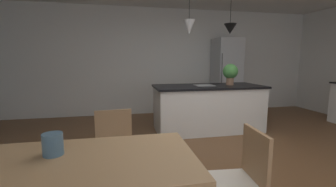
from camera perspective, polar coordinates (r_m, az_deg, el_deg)
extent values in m
cube|color=brown|center=(3.20, 12.37, -17.86)|extent=(10.00, 8.40, 0.04)
cube|color=silver|center=(5.99, -0.11, 8.03)|extent=(10.00, 0.12, 2.70)
cube|color=tan|center=(1.69, -30.41, -15.77)|extent=(2.03, 0.84, 0.04)
cylinder|color=tan|center=(2.11, 0.67, -20.60)|extent=(0.06, 0.06, 0.73)
cube|color=#A87F56|center=(2.40, -13.14, -15.30)|extent=(0.43, 0.43, 0.04)
cube|color=white|center=(2.39, -13.16, -14.53)|extent=(0.39, 0.39, 0.03)
cube|color=#A87F56|center=(2.49, -13.60, -8.79)|extent=(0.38, 0.06, 0.42)
cylinder|color=#A87F56|center=(2.36, -8.21, -21.65)|extent=(0.04, 0.04, 0.41)
cylinder|color=#A87F56|center=(2.66, -9.39, -18.05)|extent=(0.04, 0.04, 0.41)
cylinder|color=#A87F56|center=(2.65, -17.11, -18.49)|extent=(0.04, 0.04, 0.41)
cube|color=#A87F56|center=(1.92, 15.81, -21.83)|extent=(0.43, 0.43, 0.04)
cube|color=white|center=(1.90, 15.85, -20.91)|extent=(0.39, 0.39, 0.03)
cube|color=#A87F56|center=(1.89, 21.33, -14.80)|extent=(0.06, 0.38, 0.42)
cube|color=white|center=(4.55, 10.07, -3.75)|extent=(2.06, 0.87, 0.88)
cube|color=black|center=(4.48, 10.21, 1.76)|extent=(2.12, 0.93, 0.04)
cube|color=gray|center=(4.45, 9.19, 2.06)|extent=(0.36, 0.30, 0.01)
cube|color=#B2B5B7|center=(6.11, 14.53, 4.25)|extent=(0.65, 0.64, 1.95)
cylinder|color=#4C4C4C|center=(5.69, 13.46, 4.00)|extent=(0.02, 0.02, 1.17)
cylinder|color=black|center=(4.44, 5.44, 21.75)|extent=(0.01, 0.01, 0.57)
cone|color=#B7B7B7|center=(4.36, 5.36, 16.38)|extent=(0.22, 0.22, 0.27)
cylinder|color=black|center=(4.73, 15.67, 20.36)|extent=(0.01, 0.01, 0.61)
cone|color=black|center=(4.66, 15.46, 15.52)|extent=(0.24, 0.24, 0.19)
cylinder|color=#8C664C|center=(4.66, 15.43, 2.99)|extent=(0.15, 0.15, 0.14)
sphere|color=#478C42|center=(4.65, 15.53, 5.42)|extent=(0.30, 0.30, 0.30)
cylinder|color=slate|center=(1.74, -27.17, -11.37)|extent=(0.13, 0.13, 0.15)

